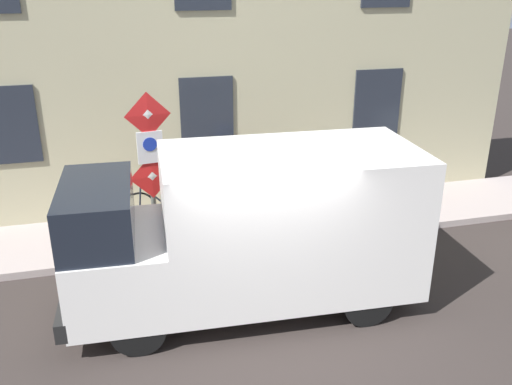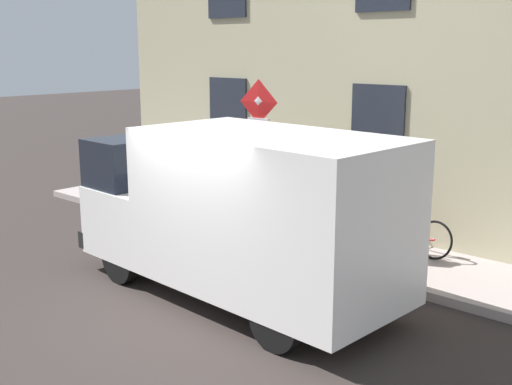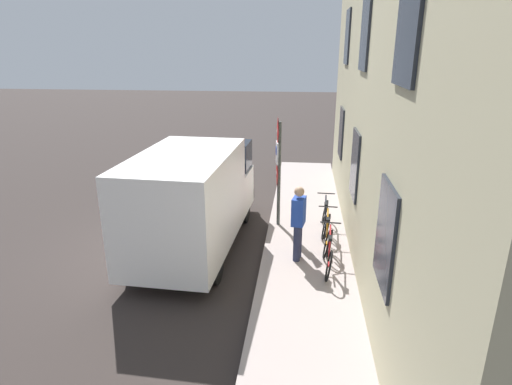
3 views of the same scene
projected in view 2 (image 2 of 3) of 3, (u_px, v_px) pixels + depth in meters
The scene contains 9 objects.
ground_plane at pixel (200, 312), 8.99m from camera, with size 80.00×80.00×0.00m, color #332B28.
sidewalk_slab at pixel (343, 250), 11.53m from camera, with size 2.03×15.90×0.14m, color #AD9E9A.
building_facade at pixel (391, 56), 11.77m from camera, with size 0.75×13.90×6.92m.
sign_post_stacked at pixel (259, 145), 11.38m from camera, with size 0.18×0.56×2.82m.
delivery_van at pixel (239, 210), 9.27m from camera, with size 2.25×5.42×2.50m.
bicycle_red at pixel (407, 231), 11.12m from camera, with size 0.46×1.72×0.89m.
bicycle_orange at pixel (358, 221), 11.77m from camera, with size 0.46×1.72×0.89m.
bicycle_black at pixel (314, 212), 12.43m from camera, with size 0.46×1.72×0.89m.
pedestrian at pixel (369, 204), 10.73m from camera, with size 0.33×0.44×1.72m.
Camera 2 is at (-5.73, -6.19, 3.63)m, focal length 45.14 mm.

